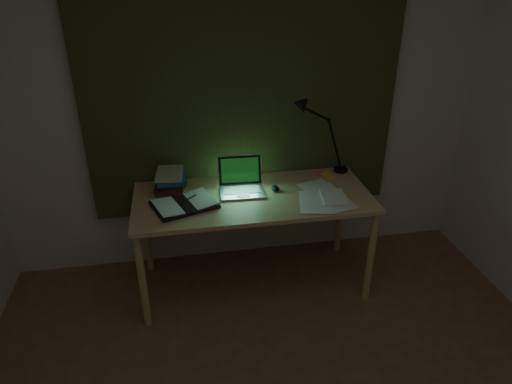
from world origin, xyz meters
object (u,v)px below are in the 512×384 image
desk (253,241)px  loose_papers (325,196)px  open_textbook (184,204)px  book_stack (170,181)px  desk_lamp (344,135)px  laptop (242,179)px

desk → loose_papers: size_ratio=4.29×
open_textbook → book_stack: size_ratio=1.69×
open_textbook → desk_lamp: desk_lamp is taller
desk → laptop: 0.48m
desk → desk_lamp: bearing=21.3°
desk → book_stack: size_ratio=6.94×
book_stack → desk_lamp: size_ratio=0.40×
open_textbook → loose_papers: bearing=-22.5°
laptop → desk_lamp: 0.83m
loose_papers → laptop: bearing=163.0°
laptop → book_stack: size_ratio=1.49×
laptop → desk_lamp: size_ratio=0.60×
desk → loose_papers: bearing=-13.3°
loose_papers → open_textbook: bearing=177.0°
desk → laptop: size_ratio=4.65×
desk → desk_lamp: desk_lamp is taller
open_textbook → loose_papers: 0.93m
laptop → loose_papers: (0.54, -0.16, -0.10)m
open_textbook → book_stack: (-0.08, 0.24, 0.06)m
loose_papers → desk: bearing=166.7°
desk_lamp → book_stack: bearing=-162.2°
open_textbook → loose_papers: size_ratio=1.04×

